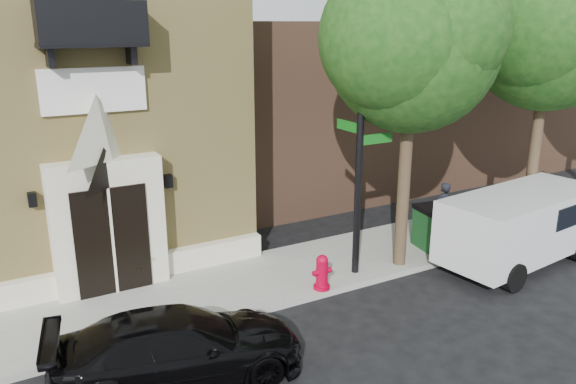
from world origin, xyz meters
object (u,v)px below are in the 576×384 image
Objects in this scene: cargo_van at (524,224)px; fire_hydrant at (322,272)px; dumpster at (448,225)px; pedestrian_near at (442,210)px; pedestrian_far at (540,196)px; black_sedan at (179,347)px; street_sign at (360,144)px.

cargo_van is 5.95m from fire_hydrant.
dumpster is 0.77m from pedestrian_near.
pedestrian_near is 3.88m from pedestrian_far.
pedestrian_far reaches higher than fire_hydrant.
cargo_van reaches higher than fire_hydrant.
dumpster is at bearing 118.67° from cargo_van.
pedestrian_far is (8.90, 0.77, 0.39)m from fire_hydrant.
black_sedan is 9.06m from dumpster.
street_sign is 3.34× the size of dumpster.
black_sedan is 13.23m from pedestrian_far.
fire_hydrant is at bearing 5.37° from pedestrian_near.
pedestrian_far is (4.22, 0.19, 0.21)m from dumpster.
pedestrian_near reaches higher than dumpster.
fire_hydrant is at bearing 92.09° from pedestrian_far.
cargo_van is 3.12× the size of pedestrian_far.
black_sedan is 2.78× the size of pedestrian_far.
black_sedan is 0.68× the size of street_sign.
cargo_van is 3.57m from pedestrian_far.
black_sedan is 2.71× the size of pedestrian_near.
dumpster is (-1.15, 1.63, -0.36)m from cargo_van.
dumpster is at bearing 7.07° from fire_hydrant.
black_sedan is 0.89× the size of cargo_van.
fire_hydrant is 0.54× the size of pedestrian_far.
pedestrian_near is (-0.78, 2.27, -0.13)m from cargo_van.
street_sign reaches higher than dumpster.
street_sign reaches higher than fire_hydrant.
cargo_van is at bearing -10.21° from fire_hydrant.
pedestrian_near is (9.16, 2.79, 0.33)m from black_sedan.
cargo_van is 2.56× the size of dumpster.
fire_hydrant is at bearing -161.78° from street_sign.
pedestrian_far is at bearing -69.40° from black_sedan.
dumpster is at bearing 3.21° from street_sign.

